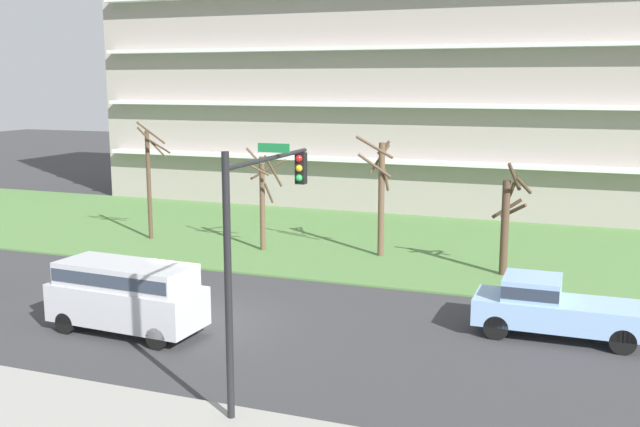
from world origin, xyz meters
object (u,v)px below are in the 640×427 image
tree_center (381,192)px  pickup_blue_center_right (552,307)px  tree_left (263,196)px  tree_right (507,220)px  traffic_signal_mast (257,229)px  tree_far_left (150,178)px  van_silver_center_left (126,292)px

tree_center → pickup_blue_center_right: size_ratio=1.07×
tree_left → tree_center: size_ratio=0.88×
tree_right → traffic_signal_mast: traffic_signal_mast is taller
tree_far_left → van_silver_center_left: size_ratio=1.18×
tree_right → pickup_blue_center_right: bearing=-72.3°
tree_far_left → traffic_signal_mast: (13.47, -15.48, 1.24)m
tree_far_left → van_silver_center_left: (7.27, -12.50, -1.86)m
tree_center → tree_right: tree_center is taller
tree_left → traffic_signal_mast: (6.91, -15.22, 1.78)m
tree_left → pickup_blue_center_right: 15.95m
tree_center → van_silver_center_left: size_ratio=1.09×
pickup_blue_center_right → tree_center: bearing=-46.2°
tree_far_left → tree_center: size_ratio=1.08×
pickup_blue_center_right → traffic_signal_mast: (-6.93, -7.48, 3.48)m
tree_far_left → pickup_blue_center_right: size_ratio=1.15×
tree_center → traffic_signal_mast: bearing=-85.5°
tree_right → traffic_signal_mast: size_ratio=0.74×
van_silver_center_left → tree_center: bearing=72.4°
van_silver_center_left → traffic_signal_mast: 7.54m
van_silver_center_left → pickup_blue_center_right: 13.89m
van_silver_center_left → tree_far_left: bearing=123.4°
tree_far_left → tree_left: (6.56, -0.26, -0.54)m
tree_far_left → pickup_blue_center_right: (20.40, -8.00, -2.24)m
pickup_blue_center_right → tree_right: bearing=-72.5°
traffic_signal_mast → tree_left: bearing=114.4°
tree_far_left → tree_center: bearing=2.4°
traffic_signal_mast → tree_far_left: bearing=131.0°
van_silver_center_left → tree_right: bearing=50.2°
tree_left → tree_right: bearing=-2.9°
tree_far_left → tree_right: (18.13, -0.85, -0.84)m
van_silver_center_left → pickup_blue_center_right: size_ratio=0.98×
van_silver_center_left → pickup_blue_center_right: bearing=22.1°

